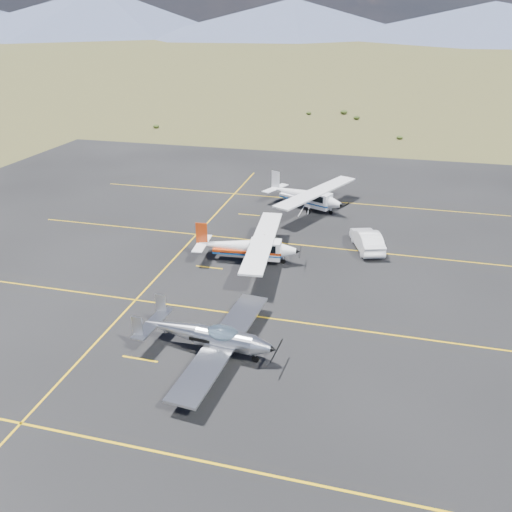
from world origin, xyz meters
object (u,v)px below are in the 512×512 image
at_px(aircraft_low_wing, 210,336).
at_px(aircraft_plain, 306,195).
at_px(aircraft_cessna, 248,246).
at_px(sedan, 367,240).

bearing_deg(aircraft_low_wing, aircraft_plain, 91.85).
bearing_deg(aircraft_cessna, aircraft_low_wing, -90.25).
bearing_deg(aircraft_plain, sedan, -28.80).
bearing_deg(aircraft_plain, aircraft_low_wing, -68.81).
xyz_separation_m(aircraft_cessna, aircraft_plain, (2.28, 12.37, 0.06)).
height_order(aircraft_low_wing, sedan, aircraft_low_wing).
bearing_deg(aircraft_low_wing, sedan, 69.79).
bearing_deg(aircraft_cessna, aircraft_plain, 74.36).
distance_m(aircraft_low_wing, aircraft_cessna, 11.24).
xyz_separation_m(aircraft_cessna, sedan, (8.29, 4.34, -0.47)).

